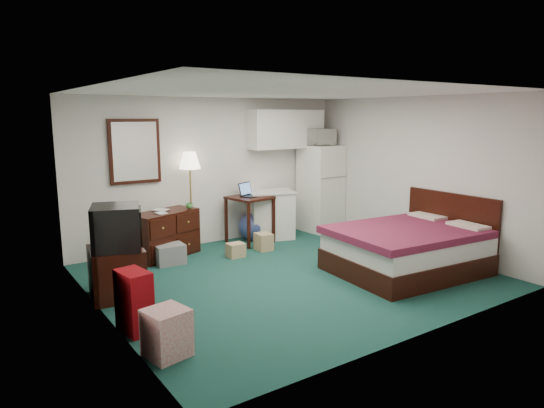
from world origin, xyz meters
TOP-DOWN VIEW (x-y plane):
  - floor at (0.00, 0.00)m, footprint 5.00×4.50m
  - ceiling at (0.00, 0.00)m, footprint 5.00×4.50m
  - walls at (0.00, 0.00)m, footprint 5.01×4.51m
  - mirror at (-1.35, 2.22)m, footprint 0.80×0.06m
  - upper_cabinets at (1.45, 2.08)m, footprint 1.50×0.35m
  - headboard at (2.46, -0.80)m, footprint 0.06×1.56m
  - dresser at (-1.05, 1.85)m, footprint 1.16×0.82m
  - floor_lamp at (-0.51, 2.05)m, footprint 0.38×0.38m
  - desk at (0.50, 1.84)m, footprint 0.75×0.75m
  - exercise_ball at (0.63, 1.96)m, footprint 0.60×0.60m
  - kitchen_counter at (0.98, 1.91)m, footprint 0.90×0.78m
  - fridge at (2.13, 1.88)m, footprint 0.72×0.72m
  - bed at (1.48, -0.80)m, footprint 2.10×1.70m
  - tv_stand at (-2.21, 0.55)m, footprint 0.71×0.75m
  - suitcase at (-2.35, -0.55)m, footprint 0.31×0.43m
  - retail_box at (-2.28, -1.21)m, footprint 0.42×0.42m
  - file_bin at (-1.16, 1.44)m, footprint 0.44×0.34m
  - cardboard_box_a at (-0.15, 1.21)m, footprint 0.26×0.22m
  - cardboard_box_b at (0.43, 1.29)m, footprint 0.26×0.30m
  - laptop at (0.53, 1.83)m, footprint 0.42×0.39m
  - crt_tv at (-2.19, 0.52)m, footprint 0.74×0.76m
  - microwave at (2.08, 1.92)m, footprint 0.60×0.37m
  - book_a at (-1.23, 1.72)m, footprint 0.15×0.03m
  - book_b at (-1.15, 1.89)m, footprint 0.16×0.12m
  - mug at (-0.63, 1.85)m, footprint 0.14×0.13m

SIDE VIEW (x-z plane):
  - floor at x=0.00m, z-range -0.01..0.01m
  - cardboard_box_a at x=-0.15m, z-range 0.00..0.22m
  - cardboard_box_b at x=0.43m, z-range 0.00..0.28m
  - file_bin at x=-1.16m, z-range 0.00..0.30m
  - retail_box at x=-2.28m, z-range 0.00..0.45m
  - exercise_ball at x=0.63m, z-range 0.00..0.49m
  - tv_stand at x=-2.21m, z-range 0.00..0.62m
  - bed at x=1.48m, z-range 0.00..0.63m
  - suitcase at x=-2.35m, z-range 0.00..0.65m
  - dresser at x=-1.05m, z-range 0.00..0.72m
  - desk at x=0.50m, z-range 0.00..0.82m
  - kitchen_counter at x=0.98m, z-range 0.00..0.84m
  - headboard at x=2.46m, z-range 0.05..1.05m
  - mug at x=-0.63m, z-range 0.72..0.84m
  - floor_lamp at x=-0.51m, z-range 0.00..1.62m
  - fridge at x=2.13m, z-range 0.00..1.64m
  - book_a at x=-1.23m, z-range 0.72..0.92m
  - book_b at x=-1.15m, z-range 0.72..0.96m
  - crt_tv at x=-2.19m, z-range 0.62..1.14m
  - laptop at x=0.53m, z-range 0.82..1.05m
  - walls at x=0.00m, z-range 0.00..2.50m
  - mirror at x=-1.35m, z-range 1.15..2.15m
  - microwave at x=2.08m, z-range 1.64..2.03m
  - upper_cabinets at x=1.45m, z-range 1.60..2.30m
  - ceiling at x=0.00m, z-range 2.50..2.50m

